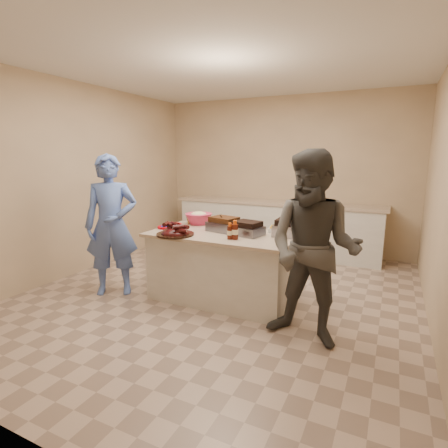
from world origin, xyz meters
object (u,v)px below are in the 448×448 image
at_px(island, 222,298).
at_px(bbq_bottle_b, 235,239).
at_px(plastic_cup, 190,223).
at_px(mustard_bottle, 216,228).
at_px(guest_blue, 116,292).
at_px(coleslaw_bowl, 199,224).
at_px(bbq_bottle_a, 230,239).
at_px(rib_platter, 175,235).
at_px(roasting_pan, 289,236).
at_px(guest_gray, 309,340).

relative_size(island, bbq_bottle_b, 8.19).
relative_size(island, plastic_cup, 15.96).
relative_size(mustard_bottle, guest_blue, 0.06).
height_order(island, coleslaw_bowl, coleslaw_bowl).
height_order(bbq_bottle_a, guest_blue, bbq_bottle_a).
bearing_deg(bbq_bottle_b, bbq_bottle_a, -161.81).
bearing_deg(rib_platter, coleslaw_bowl, 96.96).
height_order(bbq_bottle_b, guest_blue, bbq_bottle_b).
xyz_separation_m(roasting_pan, guest_gray, (0.42, -0.74, -0.80)).
distance_m(coleslaw_bowl, guest_gray, 2.04).
bearing_deg(plastic_cup, guest_blue, -130.39).
xyz_separation_m(rib_platter, bbq_bottle_a, (0.64, 0.10, 0.00)).
relative_size(mustard_bottle, plastic_cup, 1.03).
distance_m(coleslaw_bowl, plastic_cup, 0.13).
xyz_separation_m(coleslaw_bowl, bbq_bottle_a, (0.72, -0.57, 0.00)).
xyz_separation_m(bbq_bottle_b, plastic_cup, (-0.90, 0.55, 0.00)).
distance_m(roasting_pan, coleslaw_bowl, 1.26).
distance_m(guest_blue, guest_gray, 2.45).
height_order(island, roasting_pan, roasting_pan).
bearing_deg(island, roasting_pan, 16.08).
relative_size(bbq_bottle_b, plastic_cup, 1.95).
height_order(roasting_pan, guest_blue, roasting_pan).
relative_size(plastic_cup, guest_blue, 0.06).
height_order(rib_platter, roasting_pan, rib_platter).
bearing_deg(guest_blue, plastic_cup, 16.34).
height_order(bbq_bottle_a, guest_gray, bbq_bottle_a).
bearing_deg(rib_platter, guest_gray, -7.11).
height_order(rib_platter, mustard_bottle, rib_platter).
xyz_separation_m(bbq_bottle_b, guest_blue, (-1.54, -0.21, -0.80)).
bearing_deg(mustard_bottle, bbq_bottle_b, -44.82).
height_order(mustard_bottle, guest_blue, mustard_bottle).
relative_size(roasting_pan, guest_gray, 0.19).
relative_size(coleslaw_bowl, mustard_bottle, 3.23).
bearing_deg(coleslaw_bowl, bbq_bottle_b, -35.84).
distance_m(roasting_pan, guest_gray, 1.17).
relative_size(coleslaw_bowl, guest_gray, 0.20).
bearing_deg(bbq_bottle_b, coleslaw_bowl, 144.16).
bearing_deg(roasting_pan, bbq_bottle_b, -141.08).
bearing_deg(roasting_pan, coleslaw_bowl, 171.58).
bearing_deg(plastic_cup, coleslaw_bowl, 0.26).
xyz_separation_m(rib_platter, coleslaw_bowl, (-0.08, 0.67, 0.00)).
bearing_deg(plastic_cup, guest_gray, -25.80).
distance_m(rib_platter, bbq_bottle_a, 0.64).
bearing_deg(bbq_bottle_b, plastic_cup, 148.29).
bearing_deg(rib_platter, bbq_bottle_b, 9.59).
xyz_separation_m(mustard_bottle, guest_gray, (1.36, -0.77, -0.80)).
xyz_separation_m(bbq_bottle_b, guest_gray, (0.90, -0.31, -0.80)).
relative_size(rib_platter, coleslaw_bowl, 1.21).
bearing_deg(island, coleslaw_bowl, 145.54).
distance_m(plastic_cup, guest_blue, 1.28).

